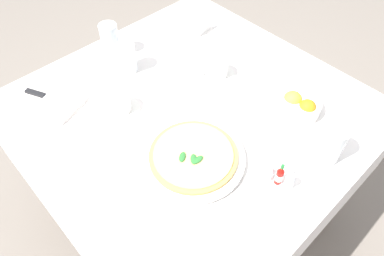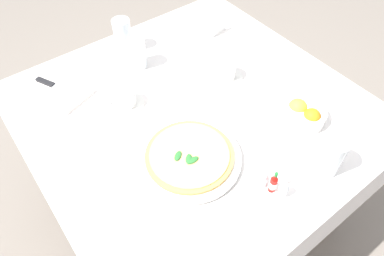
{
  "view_description": "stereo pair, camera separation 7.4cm",
  "coord_description": "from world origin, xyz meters",
  "px_view_note": "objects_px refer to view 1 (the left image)",
  "views": [
    {
      "loc": [
        0.59,
        -0.55,
        1.57
      ],
      "look_at": [
        0.08,
        -0.07,
        0.75
      ],
      "focal_mm": 32.54,
      "sensor_mm": 36.0,
      "label": 1
    },
    {
      "loc": [
        0.63,
        -0.49,
        1.57
      ],
      "look_at": [
        0.08,
        -0.07,
        0.75
      ],
      "focal_mm": 32.54,
      "sensor_mm": 36.0,
      "label": 2
    }
  ],
  "objects_px": {
    "pizza_plate": "(193,158)",
    "pepper_shaker": "(269,173)",
    "pizza": "(193,155)",
    "water_glass_back_corner": "(111,42)",
    "coffee_cup_far_right": "(217,69)",
    "water_glass_left_edge": "(127,59)",
    "coffee_cup_near_right": "(119,105)",
    "salt_shaker": "(289,182)",
    "napkin_folded": "(49,100)",
    "citrus_bowl": "(297,105)",
    "dinner_knife": "(48,97)",
    "hot_sauce_bottle": "(280,175)",
    "water_glass_right_edge": "(330,146)",
    "menu_card": "(205,26)"
  },
  "relations": [
    {
      "from": "citrus_bowl",
      "to": "pepper_shaker",
      "type": "relative_size",
      "value": 2.67
    },
    {
      "from": "dinner_knife",
      "to": "menu_card",
      "type": "relative_size",
      "value": 2.05
    },
    {
      "from": "pizza_plate",
      "to": "coffee_cup_near_right",
      "type": "bearing_deg",
      "value": -173.1
    },
    {
      "from": "pizza",
      "to": "water_glass_left_edge",
      "type": "height_order",
      "value": "water_glass_left_edge"
    },
    {
      "from": "pizza",
      "to": "coffee_cup_near_right",
      "type": "bearing_deg",
      "value": -173.15
    },
    {
      "from": "coffee_cup_far_right",
      "to": "salt_shaker",
      "type": "xyz_separation_m",
      "value": [
        0.46,
        -0.19,
        -0.0
      ]
    },
    {
      "from": "coffee_cup_far_right",
      "to": "hot_sauce_bottle",
      "type": "height_order",
      "value": "hot_sauce_bottle"
    },
    {
      "from": "water_glass_back_corner",
      "to": "napkin_folded",
      "type": "xyz_separation_m",
      "value": [
        0.07,
        -0.31,
        -0.05
      ]
    },
    {
      "from": "dinner_knife",
      "to": "hot_sauce_bottle",
      "type": "height_order",
      "value": "hot_sauce_bottle"
    },
    {
      "from": "napkin_folded",
      "to": "water_glass_right_edge",
      "type": "bearing_deg",
      "value": 12.27
    },
    {
      "from": "coffee_cup_far_right",
      "to": "napkin_folded",
      "type": "bearing_deg",
      "value": -120.06
    },
    {
      "from": "salt_shaker",
      "to": "water_glass_right_edge",
      "type": "bearing_deg",
      "value": 84.49
    },
    {
      "from": "water_glass_back_corner",
      "to": "napkin_folded",
      "type": "distance_m",
      "value": 0.32
    },
    {
      "from": "napkin_folded",
      "to": "dinner_knife",
      "type": "distance_m",
      "value": 0.01
    },
    {
      "from": "napkin_folded",
      "to": "pepper_shaker",
      "type": "bearing_deg",
      "value": 3.6
    },
    {
      "from": "water_glass_right_edge",
      "to": "hot_sauce_bottle",
      "type": "relative_size",
      "value": 1.53
    },
    {
      "from": "water_glass_left_edge",
      "to": "water_glass_back_corner",
      "type": "relative_size",
      "value": 0.82
    },
    {
      "from": "pizza",
      "to": "water_glass_back_corner",
      "type": "bearing_deg",
      "value": 168.54
    },
    {
      "from": "napkin_folded",
      "to": "pepper_shaker",
      "type": "relative_size",
      "value": 4.46
    },
    {
      "from": "pizza",
      "to": "salt_shaker",
      "type": "bearing_deg",
      "value": 28.05
    },
    {
      "from": "pizza_plate",
      "to": "pepper_shaker",
      "type": "height_order",
      "value": "pepper_shaker"
    },
    {
      "from": "water_glass_left_edge",
      "to": "citrus_bowl",
      "type": "bearing_deg",
      "value": 26.96
    },
    {
      "from": "pizza_plate",
      "to": "coffee_cup_far_right",
      "type": "height_order",
      "value": "coffee_cup_far_right"
    },
    {
      "from": "water_glass_back_corner",
      "to": "dinner_knife",
      "type": "bearing_deg",
      "value": -77.22
    },
    {
      "from": "pizza",
      "to": "coffee_cup_far_right",
      "type": "height_order",
      "value": "coffee_cup_far_right"
    },
    {
      "from": "pizza_plate",
      "to": "citrus_bowl",
      "type": "distance_m",
      "value": 0.39
    },
    {
      "from": "water_glass_right_edge",
      "to": "menu_card",
      "type": "distance_m",
      "value": 0.72
    },
    {
      "from": "dinner_knife",
      "to": "water_glass_back_corner",
      "type": "bearing_deg",
      "value": 76.96
    },
    {
      "from": "pizza",
      "to": "citrus_bowl",
      "type": "height_order",
      "value": "citrus_bowl"
    },
    {
      "from": "dinner_knife",
      "to": "menu_card",
      "type": "bearing_deg",
      "value": 58.05
    },
    {
      "from": "water_glass_left_edge",
      "to": "pizza_plate",
      "type": "bearing_deg",
      "value": -12.77
    },
    {
      "from": "citrus_bowl",
      "to": "pepper_shaker",
      "type": "distance_m",
      "value": 0.29
    },
    {
      "from": "coffee_cup_far_right",
      "to": "water_glass_back_corner",
      "type": "xyz_separation_m",
      "value": [
        -0.36,
        -0.2,
        0.03
      ]
    },
    {
      "from": "dinner_knife",
      "to": "citrus_bowl",
      "type": "height_order",
      "value": "citrus_bowl"
    },
    {
      "from": "water_glass_back_corner",
      "to": "hot_sauce_bottle",
      "type": "distance_m",
      "value": 0.79
    },
    {
      "from": "napkin_folded",
      "to": "salt_shaker",
      "type": "xyz_separation_m",
      "value": [
        0.75,
        0.32,
        0.02
      ]
    },
    {
      "from": "water_glass_right_edge",
      "to": "water_glass_left_edge",
      "type": "bearing_deg",
      "value": -165.57
    },
    {
      "from": "coffee_cup_near_right",
      "to": "citrus_bowl",
      "type": "relative_size",
      "value": 0.87
    },
    {
      "from": "pizza_plate",
      "to": "pizza",
      "type": "bearing_deg",
      "value": -60.17
    },
    {
      "from": "pizza",
      "to": "pepper_shaker",
      "type": "bearing_deg",
      "value": 30.32
    },
    {
      "from": "pizza_plate",
      "to": "coffee_cup_far_right",
      "type": "distance_m",
      "value": 0.38
    },
    {
      "from": "pizza",
      "to": "water_glass_right_edge",
      "type": "distance_m",
      "value": 0.39
    },
    {
      "from": "salt_shaker",
      "to": "pepper_shaker",
      "type": "bearing_deg",
      "value": -160.35
    },
    {
      "from": "coffee_cup_far_right",
      "to": "pepper_shaker",
      "type": "bearing_deg",
      "value": -27.32
    },
    {
      "from": "dinner_knife",
      "to": "salt_shaker",
      "type": "distance_m",
      "value": 0.82
    },
    {
      "from": "coffee_cup_far_right",
      "to": "hot_sauce_bottle",
      "type": "xyz_separation_m",
      "value": [
        0.43,
        -0.2,
        0.0
      ]
    },
    {
      "from": "citrus_bowl",
      "to": "coffee_cup_near_right",
      "type": "bearing_deg",
      "value": -133.56
    },
    {
      "from": "water_glass_left_edge",
      "to": "napkin_folded",
      "type": "height_order",
      "value": "water_glass_left_edge"
    },
    {
      "from": "salt_shaker",
      "to": "water_glass_back_corner",
      "type": "bearing_deg",
      "value": -179.06
    },
    {
      "from": "hot_sauce_bottle",
      "to": "coffee_cup_far_right",
      "type": "bearing_deg",
      "value": 155.31
    }
  ]
}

